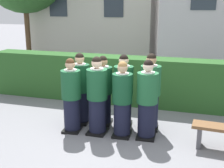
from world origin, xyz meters
TOP-DOWN VIEW (x-y plane):
  - ground_plane at (0.00, 0.00)m, footprint 60.00×60.00m
  - student_front_row_0 at (-0.82, -0.05)m, footprint 0.42×0.53m
  - student_front_row_1 at (-0.25, -0.00)m, footprint 0.44×0.48m
  - student_front_row_2 at (0.29, 0.02)m, footprint 0.42×0.52m
  - student_front_row_3 at (0.80, 0.08)m, footprint 0.43×0.50m
  - student_rear_row_0 at (-0.81, 0.44)m, footprint 0.43×0.54m
  - student_rear_row_1 at (-0.29, 0.53)m, footprint 0.42×0.50m
  - student_rear_row_2 at (0.19, 0.53)m, footprint 0.44×0.52m
  - student_rear_row_3 at (0.79, 0.56)m, footprint 0.45×0.53m
  - hedge at (0.00, 2.16)m, footprint 8.39×0.70m

SIDE VIEW (x-z plane):
  - ground_plane at x=0.00m, z-range 0.00..0.00m
  - hedge at x=0.00m, z-range 0.00..1.31m
  - student_front_row_2 at x=0.29m, z-range -0.04..1.57m
  - student_rear_row_1 at x=-0.29m, z-range -0.04..1.57m
  - student_front_row_0 at x=-0.82m, z-range -0.04..1.59m
  - student_front_row_3 at x=0.80m, z-range -0.04..1.62m
  - student_rear_row_2 at x=0.19m, z-range -0.04..1.62m
  - student_rear_row_0 at x=-0.81m, z-range -0.04..1.62m
  - student_front_row_1 at x=-0.25m, z-range -0.04..1.64m
  - student_rear_row_3 at x=0.79m, z-range -0.04..1.67m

